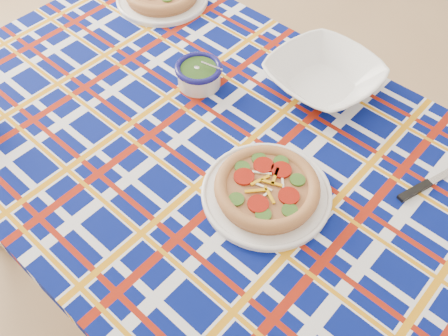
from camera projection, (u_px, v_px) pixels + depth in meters
The scene contains 7 objects.
floor at pixel (159, 122), 2.10m from camera, with size 4.00×4.00×0.00m, color #926F4B.
dining_table at pixel (211, 163), 1.18m from camera, with size 1.57×1.13×0.68m.
tablecloth at pixel (211, 157), 1.16m from camera, with size 1.47×0.93×0.10m, color #050F5F, non-canonical shape.
main_focaccia_plate at pixel (267, 188), 1.01m from camera, with size 0.28×0.28×0.05m, color #9C6037, non-canonical shape.
pesto_bowl at pixel (199, 73), 1.22m from camera, with size 0.12×0.12×0.07m, color #19360E, non-canonical shape.
serving_bowl at pixel (323, 77), 1.21m from camera, with size 0.26×0.26×0.06m, color white.
table_knife at pixel (447, 173), 1.06m from camera, with size 0.21×0.02×0.01m, color silver, non-canonical shape.
Camera 1 is at (1.01, -1.09, 1.52)m, focal length 40.00 mm.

